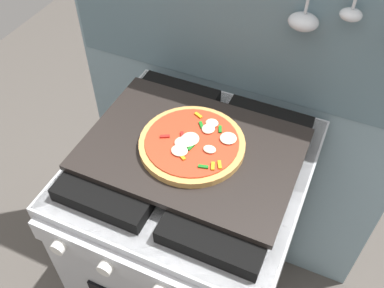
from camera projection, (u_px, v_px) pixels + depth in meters
kitchen_backsplash at (235, 105)px, 1.39m from camera, size 1.10×0.09×1.55m
stove at (192, 242)px, 1.43m from camera, size 0.60×0.64×0.90m
baking_tray at (192, 149)px, 1.10m from camera, size 0.54×0.38×0.02m
pizza_left at (193, 143)px, 1.08m from camera, size 0.27×0.27×0.03m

